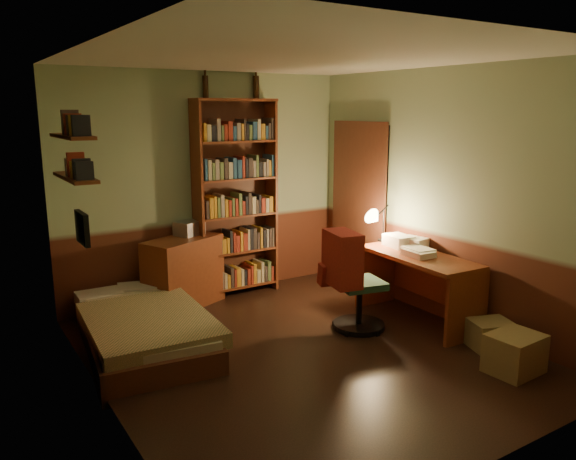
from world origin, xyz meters
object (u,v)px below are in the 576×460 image
desk_lamp (384,218)px  cardboard_box_b (490,334)px  mini_stereo (189,228)px  bed (142,316)px  dresser (184,272)px  office_chair (360,282)px  desk (417,288)px  cardboard_box_a (515,353)px  bookshelf (236,199)px

desk_lamp → cardboard_box_b: 1.75m
mini_stereo → bed: bearing=-157.6°
dresser → office_chair: size_ratio=0.89×
desk → desk_lamp: size_ratio=2.56×
bed → desk_lamp: 2.82m
office_chair → cardboard_box_b: office_chair is taller
bed → desk: desk is taller
office_chair → cardboard_box_b: 1.31m
cardboard_box_a → cardboard_box_b: (0.24, 0.43, -0.04)m
mini_stereo → cardboard_box_a: size_ratio=0.67×
bookshelf → cardboard_box_a: bookshelf is taller
dresser → cardboard_box_a: dresser is taller
dresser → desk_lamp: size_ratio=1.68×
dresser → mini_stereo: (0.14, 0.12, 0.47)m
dresser → bookshelf: size_ratio=0.38×
dresser → office_chair: 2.01m
dresser → desk: 2.56m
desk_lamp → mini_stereo: bearing=154.8°
bookshelf → cardboard_box_b: (1.24, -2.70, -1.02)m
bed → desk: 2.78m
mini_stereo → desk_lamp: (1.83, -1.21, 0.12)m
dresser → mini_stereo: bearing=19.0°
desk → mini_stereo: bearing=135.3°
mini_stereo → desk: mini_stereo is taller
bed → dresser: size_ratio=2.14×
bookshelf → desk_lamp: bearing=-41.0°
dresser → mini_stereo: 0.51m
bed → office_chair: office_chair is taller
desk → office_chair: office_chair is taller
cardboard_box_b → cardboard_box_a: bearing=-119.1°
desk → cardboard_box_a: bearing=-93.9°
cardboard_box_b → office_chair: bearing=125.3°
desk_lamp → cardboard_box_a: bearing=-89.3°
bookshelf → office_chair: bookshelf is taller
bed → mini_stereo: size_ratio=6.34×
cardboard_box_b → desk_lamp: bearing=89.3°
cardboard_box_a → bookshelf: bearing=107.7°
mini_stereo → desk: (1.73, -1.88, -0.50)m
bed → cardboard_box_b: 3.25m
bookshelf → desk: (1.15, -1.84, -0.79)m
desk → cardboard_box_a: 1.32m
dresser → cardboard_box_b: (1.95, -2.61, -0.26)m
dresser → desk_lamp: (1.97, -1.09, 0.59)m
mini_stereo → bookshelf: size_ratio=0.13×
bed → dresser: dresser is taller
desk → desk_lamp: (0.11, 0.67, 0.62)m
desk → cardboard_box_a: (-0.15, -1.29, -0.19)m
office_chair → dresser: bearing=140.0°
mini_stereo → office_chair: 2.06m
desk_lamp → office_chair: (-0.74, -0.50, -0.48)m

